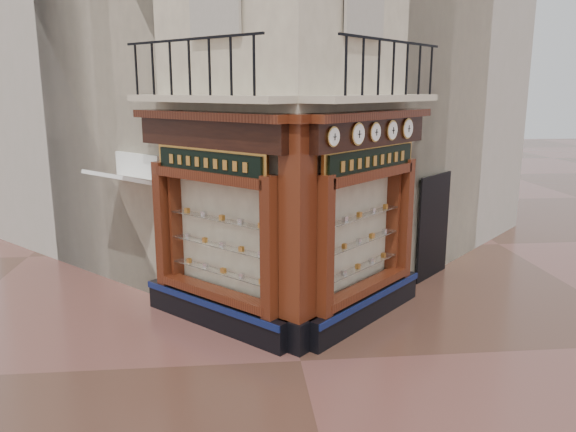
{
  "coord_description": "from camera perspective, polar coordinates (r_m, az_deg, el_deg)",
  "views": [
    {
      "loc": [
        -1.02,
        -8.39,
        4.35
      ],
      "look_at": [
        -0.01,
        2.0,
        1.99
      ],
      "focal_mm": 35.0,
      "sensor_mm": 36.0,
      "label": 1
    }
  ],
  "objects": [
    {
      "name": "main_building",
      "position": [
        14.68,
        -1.6,
        19.17
      ],
      "size": [
        11.31,
        11.31,
        12.0
      ],
      "primitive_type": "cube",
      "rotation": [
        0.0,
        0.0,
        0.79
      ],
      "color": "beige",
      "rests_on": "ground"
    },
    {
      "name": "corner_pilaster",
      "position": [
        9.27,
        0.98,
        -2.31
      ],
      "size": [
        0.85,
        0.85,
        3.98
      ],
      "rotation": [
        0.0,
        0.0,
        0.79
      ],
      "color": "black",
      "rests_on": "ground"
    },
    {
      "name": "clock_c",
      "position": [
        10.09,
        8.82,
        8.42
      ],
      "size": [
        0.28,
        0.28,
        0.35
      ],
      "rotation": [
        0.0,
        0.0,
        0.79
      ],
      "color": "#BC8D3E",
      "rests_on": "ground"
    },
    {
      "name": "shopfront_right",
      "position": [
        10.53,
        7.95,
        -0.44
      ],
      "size": [
        2.86,
        2.86,
        3.98
      ],
      "rotation": [
        0.0,
        0.0,
        0.79
      ],
      "color": "black",
      "rests_on": "ground"
    },
    {
      "name": "signboard_right",
      "position": [
        10.29,
        8.51,
        5.6
      ],
      "size": [
        2.15,
        2.15,
        0.58
      ],
      "rotation": [
        0.0,
        0.0,
        0.79
      ],
      "color": "gold",
      "rests_on": "ground"
    },
    {
      "name": "awning",
      "position": [
        12.54,
        -15.98,
        -8.1
      ],
      "size": [
        1.6,
        1.6,
        0.31
      ],
      "primitive_type": null,
      "rotation": [
        0.28,
        0.0,
        2.36
      ],
      "color": "white",
      "rests_on": "ground"
    },
    {
      "name": "ground",
      "position": [
        9.51,
        1.29,
        -14.51
      ],
      "size": [
        80.0,
        80.0,
        0.0
      ],
      "primitive_type": "plane",
      "color": "#4D2F24",
      "rests_on": "ground"
    },
    {
      "name": "neighbour_left",
      "position": [
        17.13,
        -10.83,
        16.36
      ],
      "size": [
        11.31,
        11.31,
        11.0
      ],
      "primitive_type": "cube",
      "rotation": [
        0.0,
        0.0,
        0.79
      ],
      "color": "#B5A99E",
      "rests_on": "ground"
    },
    {
      "name": "shopfront_left",
      "position": [
        10.25,
        -7.53,
        -0.78
      ],
      "size": [
        2.86,
        2.86,
        3.98
      ],
      "rotation": [
        0.0,
        0.0,
        2.36
      ],
      "color": "black",
      "rests_on": "ground"
    },
    {
      "name": "balcony",
      "position": [
        9.93,
        0.38,
        11.95
      ],
      "size": [
        5.94,
        2.97,
        1.03
      ],
      "color": "beige",
      "rests_on": "ground"
    },
    {
      "name": "clock_d",
      "position": [
        10.61,
        10.5,
        8.56
      ],
      "size": [
        0.3,
        0.3,
        0.37
      ],
      "rotation": [
        0.0,
        0.0,
        0.79
      ],
      "color": "#BC8D3E",
      "rests_on": "ground"
    },
    {
      "name": "clock_a",
      "position": [
        9.02,
        4.6,
        8.03
      ],
      "size": [
        0.27,
        0.27,
        0.33
      ],
      "rotation": [
        0.0,
        0.0,
        0.79
      ],
      "color": "#BC8D3E",
      "rests_on": "ground"
    },
    {
      "name": "signboard_left",
      "position": [
        10.0,
        -8.05,
        5.41
      ],
      "size": [
        1.98,
        1.98,
        0.53
      ],
      "rotation": [
        0.0,
        0.0,
        2.36
      ],
      "color": "gold",
      "rests_on": "ground"
    },
    {
      "name": "neighbour_right",
      "position": [
        17.42,
        6.32,
        16.44
      ],
      "size": [
        11.31,
        11.31,
        11.0
      ],
      "primitive_type": "cube",
      "rotation": [
        0.0,
        0.0,
        0.79
      ],
      "color": "#B5A99E",
      "rests_on": "ground"
    },
    {
      "name": "clock_e",
      "position": [
        11.14,
        12.03,
        8.69
      ],
      "size": [
        0.31,
        0.31,
        0.39
      ],
      "rotation": [
        0.0,
        0.0,
        0.79
      ],
      "color": "#BC8D3E",
      "rests_on": "ground"
    },
    {
      "name": "clock_b",
      "position": [
        9.62,
        7.1,
        8.27
      ],
      "size": [
        0.31,
        0.31,
        0.39
      ],
      "rotation": [
        0.0,
        0.0,
        0.79
      ],
      "color": "#BC8D3E",
      "rests_on": "ground"
    }
  ]
}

